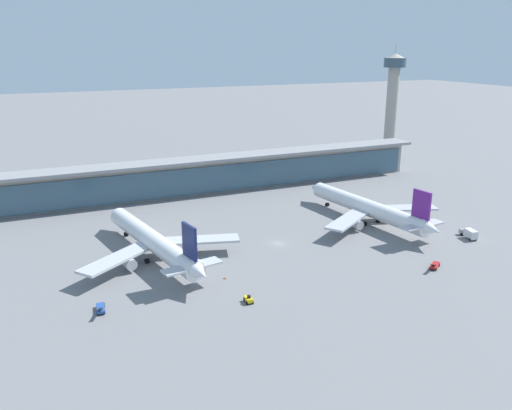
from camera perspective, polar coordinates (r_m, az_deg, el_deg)
The scene contains 11 objects.
ground_plane at distance 164.57m, azimuth 2.44°, elevation -4.21°, with size 1200.00×1200.00×0.00m, color slate.
airliner_left_stand at distance 153.88m, azimuth -11.08°, elevation -3.95°, with size 48.50×63.79×17.05m.
airliner_centre_stand at distance 185.68m, azimuth 12.24°, elevation -0.33°, with size 48.92×64.04×17.05m.
service_truck_near_nose_grey at distance 181.72m, azimuth 22.27°, elevation -2.87°, with size 3.86×7.63×3.10m.
service_truck_under_wing_red at distance 155.01m, azimuth 18.94°, elevation -6.25°, with size 6.39×4.94×2.70m.
service_truck_mid_apron_yellow at distance 128.27m, azimuth -0.82°, elevation -10.26°, with size 1.87×2.95×2.05m.
service_truck_by_tail_blue at distance 129.60m, azimuth -16.62°, elevation -10.76°, with size 2.41×6.91×2.70m.
terminal_building at distance 220.36m, azimuth -5.20°, elevation 3.42°, with size 199.25×12.80×15.20m.
control_tower at distance 306.59m, azimuth 14.69°, elevation 11.57°, with size 12.00×12.00×60.22m.
safety_cone_alpha at distance 140.77m, azimuth -3.44°, elevation -7.93°, with size 0.62×0.62×0.70m.
safety_cone_bravo at distance 133.27m, azimuth -16.32°, elevation -10.16°, with size 0.62×0.62×0.70m.
Camera 1 is at (-69.01, -136.86, 59.92)m, focal length 36.62 mm.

